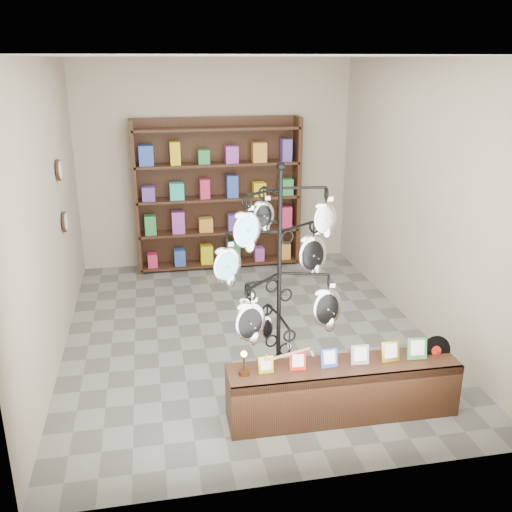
{
  "coord_description": "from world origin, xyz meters",
  "views": [
    {
      "loc": [
        -1.0,
        -5.83,
        2.97
      ],
      "look_at": [
        -0.07,
        -1.0,
        1.27
      ],
      "focal_mm": 40.0,
      "sensor_mm": 36.0,
      "label": 1
    }
  ],
  "objects": [
    {
      "name": "wall_clocks",
      "position": [
        -1.97,
        0.8,
        1.5
      ],
      "size": [
        0.03,
        0.24,
        0.84
      ],
      "color": "black",
      "rests_on": "ground"
    },
    {
      "name": "front_shelf",
      "position": [
        0.56,
        -1.75,
        0.25
      ],
      "size": [
        2.01,
        0.44,
        0.71
      ],
      "rotation": [
        0.0,
        0.0,
        -0.01
      ],
      "color": "black",
      "rests_on": "ground"
    },
    {
      "name": "back_shelving",
      "position": [
        0.0,
        2.3,
        1.03
      ],
      "size": [
        2.42,
        0.36,
        2.2
      ],
      "color": "black",
      "rests_on": "ground"
    },
    {
      "name": "room_envelope",
      "position": [
        0.0,
        0.0,
        1.85
      ],
      "size": [
        5.0,
        5.0,
        5.0
      ],
      "color": "#A9A088",
      "rests_on": "ground"
    },
    {
      "name": "ground",
      "position": [
        0.0,
        0.0,
        0.0
      ],
      "size": [
        5.0,
        5.0,
        0.0
      ],
      "primitive_type": "plane",
      "color": "slate",
      "rests_on": "ground"
    },
    {
      "name": "display_tree",
      "position": [
        0.03,
        -1.51,
        1.28
      ],
      "size": [
        1.15,
        1.12,
        2.22
      ],
      "rotation": [
        0.0,
        0.0,
        0.24
      ],
      "color": "black",
      "rests_on": "ground"
    }
  ]
}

